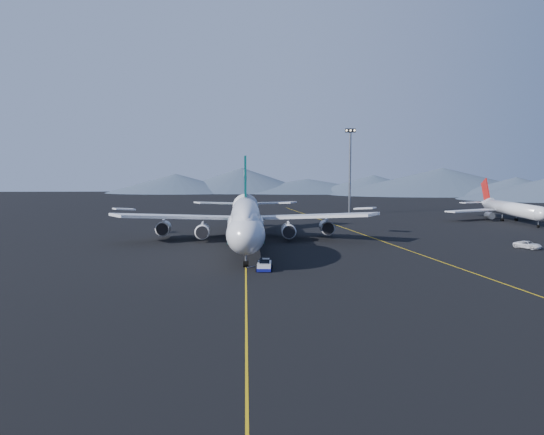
{
  "coord_description": "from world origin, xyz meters",
  "views": [
    {
      "loc": [
        -0.07,
        -126.93,
        17.39
      ],
      "look_at": [
        5.56,
        -0.27,
        6.0
      ],
      "focal_mm": 40.0,
      "sensor_mm": 36.0,
      "label": 1
    }
  ],
  "objects_px": {
    "second_jet": "(510,209)",
    "boeing_747": "(246,218)",
    "pushback_tug": "(264,266)",
    "service_van": "(528,245)",
    "floodlight_mast": "(350,171)"
  },
  "relations": [
    {
      "from": "boeing_747",
      "to": "service_van",
      "type": "xyz_separation_m",
      "value": [
        57.59,
        -6.89,
        -5.04
      ]
    },
    {
      "from": "second_jet",
      "to": "service_van",
      "type": "relative_size",
      "value": 7.92
    },
    {
      "from": "service_van",
      "to": "pushback_tug",
      "type": "bearing_deg",
      "value": 167.02
    },
    {
      "from": "boeing_747",
      "to": "second_jet",
      "type": "distance_m",
      "value": 93.92
    },
    {
      "from": "pushback_tug",
      "to": "second_jet",
      "type": "distance_m",
      "value": 110.48
    },
    {
      "from": "second_jet",
      "to": "service_van",
      "type": "xyz_separation_m",
      "value": [
        -21.67,
        -57.24,
        -3.03
      ]
    },
    {
      "from": "second_jet",
      "to": "boeing_747",
      "type": "bearing_deg",
      "value": -167.53
    },
    {
      "from": "boeing_747",
      "to": "pushback_tug",
      "type": "height_order",
      "value": "boeing_747"
    },
    {
      "from": "pushback_tug",
      "to": "service_van",
      "type": "relative_size",
      "value": 0.85
    },
    {
      "from": "pushback_tug",
      "to": "floodlight_mast",
      "type": "relative_size",
      "value": 0.16
    },
    {
      "from": "service_van",
      "to": "floodlight_mast",
      "type": "distance_m",
      "value": 89.75
    },
    {
      "from": "pushback_tug",
      "to": "service_van",
      "type": "xyz_separation_m",
      "value": [
        54.59,
        22.64,
        0.15
      ]
    },
    {
      "from": "boeing_747",
      "to": "floodlight_mast",
      "type": "xyz_separation_m",
      "value": [
        35.76,
        79.03,
        8.95
      ]
    },
    {
      "from": "pushback_tug",
      "to": "floodlight_mast",
      "type": "bearing_deg",
      "value": 77.05
    },
    {
      "from": "boeing_747",
      "to": "pushback_tug",
      "type": "distance_m",
      "value": 30.14
    }
  ]
}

